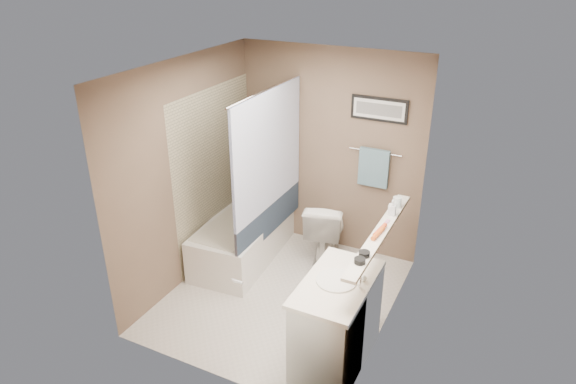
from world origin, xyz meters
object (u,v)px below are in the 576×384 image
at_px(toilet, 326,229).
at_px(vanity, 336,324).
at_px(hair_brush_front, 378,233).
at_px(glass_jar, 397,202).
at_px(hair_brush_back, 380,230).
at_px(bathtub, 244,238).
at_px(soap_bottle, 392,207).
at_px(candle_bowl_far, 364,254).
at_px(candle_bowl_near, 360,261).

height_order(toilet, vanity, vanity).
relative_size(hair_brush_front, glass_jar, 2.20).
height_order(hair_brush_front, hair_brush_back, same).
height_order(bathtub, soap_bottle, soap_bottle).
distance_m(bathtub, soap_bottle, 2.04).
height_order(toilet, candle_bowl_far, candle_bowl_far).
bearing_deg(hair_brush_front, hair_brush_back, 90.00).
xyz_separation_m(vanity, candle_bowl_near, (0.19, -0.06, 0.73)).
relative_size(candle_bowl_near, hair_brush_front, 0.41).
xyz_separation_m(candle_bowl_near, soap_bottle, (0.00, 0.90, 0.05)).
bearing_deg(toilet, candle_bowl_far, 108.46).
xyz_separation_m(bathtub, glass_jar, (1.79, -0.12, 0.92)).
distance_m(toilet, candle_bowl_far, 1.89).
bearing_deg(hair_brush_back, hair_brush_front, -90.00).
relative_size(candle_bowl_near, hair_brush_back, 0.41).
relative_size(bathtub, soap_bottle, 10.17).
bearing_deg(glass_jar, bathtub, 176.10).
distance_m(toilet, hair_brush_front, 1.63).
xyz_separation_m(toilet, vanity, (0.73, -1.53, 0.02)).
relative_size(glass_jar, soap_bottle, 0.68).
height_order(vanity, candle_bowl_near, candle_bowl_near).
xyz_separation_m(bathtub, vanity, (1.60, -1.13, 0.15)).
height_order(toilet, glass_jar, glass_jar).
bearing_deg(candle_bowl_far, glass_jar, 90.00).
bearing_deg(candle_bowl_far, vanity, -164.81).
bearing_deg(bathtub, soap_bottle, -13.72).
relative_size(candle_bowl_far, glass_jar, 0.90).
xyz_separation_m(vanity, hair_brush_back, (0.19, 0.47, 0.74)).
distance_m(candle_bowl_far, soap_bottle, 0.79).
bearing_deg(bathtub, glass_jar, -8.26).
bearing_deg(soap_bottle, hair_brush_front, -90.00).
bearing_deg(hair_brush_front, bathtub, 158.05).
distance_m(bathtub, candle_bowl_near, 2.32).
distance_m(hair_brush_front, glass_jar, 0.60).
height_order(toilet, hair_brush_front, hair_brush_front).
bearing_deg(candle_bowl_near, candle_bowl_far, 90.00).
relative_size(toilet, hair_brush_front, 3.47).
height_order(bathtub, candle_bowl_near, candle_bowl_near).
relative_size(toilet, candle_bowl_near, 8.49).
height_order(vanity, hair_brush_back, hair_brush_back).
distance_m(bathtub, vanity, 1.96).
xyz_separation_m(hair_brush_front, hair_brush_back, (0.00, 0.06, 0.00)).
xyz_separation_m(toilet, hair_brush_back, (0.91, -1.05, 0.76)).
relative_size(candle_bowl_far, hair_brush_back, 0.41).
xyz_separation_m(bathtub, candle_bowl_far, (1.79, -1.08, 0.89)).
distance_m(bathtub, glass_jar, 2.01).
bearing_deg(candle_bowl_near, vanity, 161.85).
height_order(toilet, candle_bowl_near, candle_bowl_near).
relative_size(candle_bowl_far, hair_brush_front, 0.41).
xyz_separation_m(vanity, hair_brush_front, (0.19, 0.41, 0.74)).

